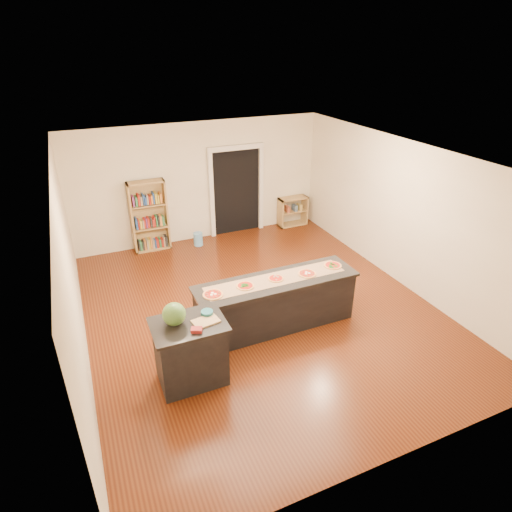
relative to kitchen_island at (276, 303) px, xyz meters
name	(u,v)px	position (x,y,z in m)	size (l,w,h in m)	color
room	(261,240)	(-0.03, 0.56, 0.94)	(6.00, 7.00, 2.80)	#F2E7CB
doorway	(236,186)	(0.87, 4.03, 0.74)	(1.40, 0.09, 2.21)	black
kitchen_island	(276,303)	(0.00, 0.00, 0.00)	(2.76, 0.75, 0.91)	black
side_counter	(191,352)	(-1.68, -0.70, 0.04)	(1.01, 0.74, 1.00)	black
bookshelf	(149,216)	(-1.33, 3.87, 0.36)	(0.82, 0.29, 1.65)	tan
low_shelf	(293,211)	(2.36, 3.85, -0.08)	(0.76, 0.33, 0.76)	tan
waste_bin	(198,239)	(-0.29, 3.63, -0.30)	(0.22, 0.22, 0.32)	#67ADE7
kraft_paper	(276,279)	(0.00, 0.03, 0.45)	(2.40, 0.43, 0.00)	#97704E
watermelon	(174,314)	(-1.84, -0.64, 0.70)	(0.32, 0.32, 0.32)	#144214
cutting_board	(206,321)	(-1.45, -0.76, 0.55)	(0.35, 0.23, 0.02)	tan
package_red	(197,330)	(-1.62, -0.92, 0.56)	(0.14, 0.10, 0.05)	maroon
package_teal	(207,313)	(-1.38, -0.61, 0.57)	(0.17, 0.17, 0.06)	#195966
pizza_a	(213,294)	(-1.10, -0.03, 0.47)	(0.31, 0.31, 0.02)	tan
pizza_b	(245,286)	(-0.55, 0.01, 0.47)	(0.28, 0.28, 0.02)	tan
pizza_c	(276,278)	(0.00, 0.03, 0.47)	(0.27, 0.27, 0.02)	tan
pizza_d	(307,274)	(0.55, -0.04, 0.47)	(0.31, 0.31, 0.02)	tan
pizza_e	(333,265)	(1.10, 0.04, 0.47)	(0.31, 0.31, 0.02)	tan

